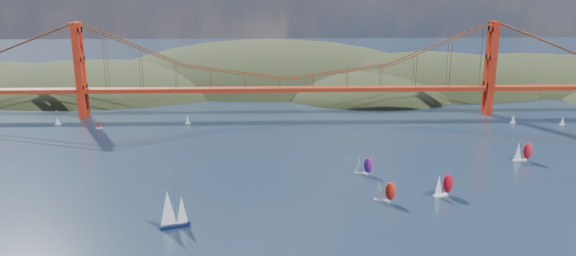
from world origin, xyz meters
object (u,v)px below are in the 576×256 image
Objects in this scene: sloop_navy at (172,209)px; racer_0 at (385,191)px; racer_1 at (443,185)px; racer_rwb at (363,165)px; racer_3 at (523,151)px.

sloop_navy is 76.69m from racer_0.
sloop_navy is 1.52× the size of racer_1.
racer_1 is (23.14, 4.75, 0.27)m from racer_0.
racer_1 is at bearing -21.17° from racer_rwb.
sloop_navy is 1.62× the size of racer_0.
racer_rwb is (-2.93, 29.70, -0.21)m from racer_0.
racer_0 is at bearing -61.79° from racer_rwb.
racer_3 is 75.41m from racer_rwb.
racer_3 is at bearing 17.27° from racer_1.
racer_3 is at bearing 33.74° from racer_rwb.
racer_0 is 23.62m from racer_1.
racer_3 is 1.12× the size of racer_rwb.
racer_1 reaches higher than racer_rwb.
sloop_navy reaches higher than racer_3.
racer_3 is (145.17, 63.85, -1.91)m from sloop_navy.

